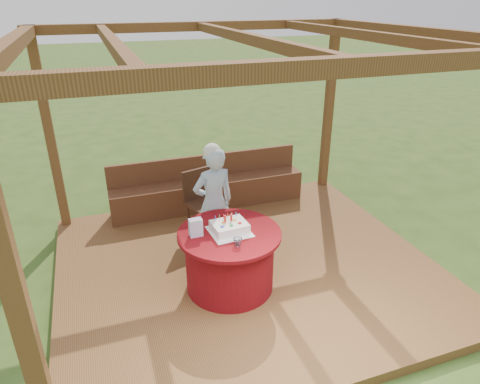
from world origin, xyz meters
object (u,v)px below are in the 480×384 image
(bench, at_px, (209,190))
(table, at_px, (230,259))
(drinking_glass, at_px, (238,242))
(gift_bag, at_px, (196,227))
(chair, at_px, (203,199))
(birthday_cake, at_px, (229,227))
(elderly_woman, at_px, (214,202))

(bench, relative_size, table, 2.65)
(bench, relative_size, drinking_glass, 32.52)
(table, bearing_deg, gift_bag, 171.33)
(bench, distance_m, chair, 0.85)
(drinking_glass, bearing_deg, chair, 88.07)
(birthday_cake, bearing_deg, elderly_woman, 87.67)
(bench, height_order, drinking_glass, bench)
(chair, distance_m, elderly_woman, 0.64)
(elderly_woman, bearing_deg, table, -92.72)
(table, xyz_separation_m, elderly_woman, (0.03, 0.71, 0.38))
(gift_bag, height_order, drinking_glass, gift_bag)
(chair, distance_m, drinking_glass, 1.61)
(gift_bag, bearing_deg, birthday_cake, -8.01)
(table, height_order, drinking_glass, drinking_glass)
(birthday_cake, height_order, drinking_glass, birthday_cake)
(chair, bearing_deg, bench, 69.35)
(elderly_woman, distance_m, drinking_glass, 1.00)
(bench, distance_m, birthday_cake, 2.14)
(bench, distance_m, drinking_glass, 2.42)
(table, xyz_separation_m, gift_bag, (-0.36, 0.05, 0.45))
(table, relative_size, elderly_woman, 0.76)
(chair, xyz_separation_m, gift_bag, (-0.41, -1.25, 0.30))
(elderly_woman, height_order, drinking_glass, elderly_woman)
(chair, bearing_deg, birthday_cake, -92.00)
(table, distance_m, chair, 1.32)
(chair, bearing_deg, elderly_woman, -91.60)
(bench, xyz_separation_m, elderly_woman, (-0.30, -1.35, 0.48))
(elderly_woman, distance_m, gift_bag, 0.77)
(birthday_cake, distance_m, gift_bag, 0.37)
(chair, bearing_deg, gift_bag, -107.96)
(bench, bearing_deg, table, -99.23)
(elderly_woman, bearing_deg, drinking_glass, -92.13)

